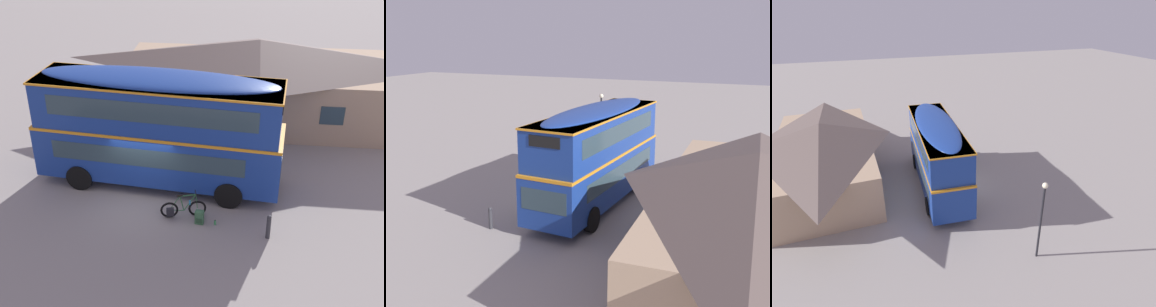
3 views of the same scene
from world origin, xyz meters
TOP-DOWN VIEW (x-y plane):
  - ground_plane at (0.00, 0.00)m, footprint 120.00×120.00m
  - double_decker_bus at (0.43, 1.29)m, footprint 10.08×3.15m
  - touring_bicycle at (1.74, -1.02)m, footprint 1.70×0.73m
  - backpack_on_ground at (2.45, -1.29)m, footprint 0.34×0.31m
  - water_bottle_green_metal at (3.03, -1.31)m, footprint 0.07×0.07m
  - pub_building at (4.17, 8.59)m, footprint 14.45×7.21m
  - street_lamp at (-7.86, -1.66)m, footprint 0.28×0.28m
  - kerb_bollard at (4.98, -1.78)m, footprint 0.16×0.16m

SIDE VIEW (x-z plane):
  - ground_plane at x=0.00m, z-range 0.00..0.00m
  - water_bottle_green_metal at x=3.03m, z-range -0.01..0.20m
  - backpack_on_ground at x=2.45m, z-range 0.01..0.59m
  - touring_bicycle at x=1.74m, z-range -0.14..0.89m
  - kerb_bollard at x=4.98m, z-range 0.01..0.98m
  - pub_building at x=4.17m, z-range 0.04..4.25m
  - double_decker_bus at x=0.43m, z-range 0.25..5.04m
  - street_lamp at x=-7.86m, z-range 0.53..4.82m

